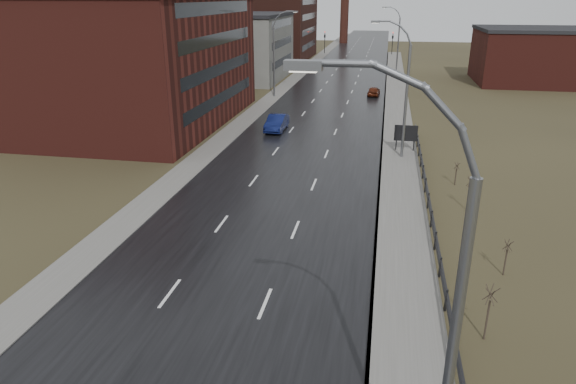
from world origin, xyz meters
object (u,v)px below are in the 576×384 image
at_px(car_near, 277,123).
at_px(car_far, 374,91).
at_px(billboard, 406,134).
at_px(streetlight_main, 436,351).

height_order(car_near, car_far, car_near).
bearing_deg(car_near, car_far, 67.59).
bearing_deg(car_near, billboard, -22.44).
relative_size(streetlight_main, car_near, 2.44).
distance_m(streetlight_main, car_far, 63.57).
bearing_deg(billboard, car_far, 97.53).
relative_size(streetlight_main, billboard, 4.88).
distance_m(streetlight_main, billboard, 36.30).
bearing_deg(car_far, streetlight_main, 96.40).
bearing_deg(streetlight_main, billboard, 89.00).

